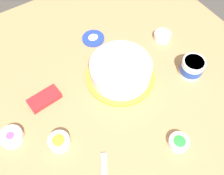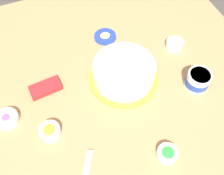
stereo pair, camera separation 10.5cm
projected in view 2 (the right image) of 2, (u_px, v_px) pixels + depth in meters
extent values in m
plane|color=tan|center=(106.00, 99.00, 1.06)|extent=(1.54, 1.54, 0.00)
cylinder|color=gold|center=(123.00, 77.00, 1.11)|extent=(0.31, 0.31, 0.01)
cylinder|color=brown|center=(124.00, 72.00, 1.08)|extent=(0.25, 0.25, 0.06)
cylinder|color=white|center=(124.00, 72.00, 1.08)|extent=(0.27, 0.27, 0.07)
ellipsoid|color=white|center=(124.00, 66.00, 1.04)|extent=(0.27, 0.27, 0.02)
cylinder|color=white|center=(198.00, 80.00, 1.07)|extent=(0.10, 0.10, 0.08)
cylinder|color=#2347B2|center=(197.00, 81.00, 1.07)|extent=(0.10, 0.10, 0.04)
cylinder|color=white|center=(200.00, 75.00, 1.04)|extent=(0.09, 0.09, 0.01)
cylinder|color=#233DAD|center=(105.00, 37.00, 1.25)|extent=(0.11, 0.11, 0.01)
ellipsoid|color=white|center=(105.00, 35.00, 1.24)|extent=(0.05, 0.04, 0.01)
cube|color=silver|center=(87.00, 169.00, 0.90)|extent=(0.09, 0.13, 0.00)
cylinder|color=white|center=(167.00, 154.00, 0.92)|extent=(0.08, 0.08, 0.03)
cylinder|color=green|center=(167.00, 153.00, 0.92)|extent=(0.07, 0.07, 0.01)
ellipsoid|color=green|center=(168.00, 153.00, 0.91)|extent=(0.05, 0.05, 0.02)
cylinder|color=white|center=(175.00, 44.00, 1.20)|extent=(0.08, 0.08, 0.04)
cylinder|color=blue|center=(175.00, 44.00, 1.21)|extent=(0.07, 0.07, 0.01)
ellipsoid|color=blue|center=(175.00, 43.00, 1.20)|extent=(0.06, 0.06, 0.02)
cylinder|color=white|center=(7.00, 119.00, 1.00)|extent=(0.09, 0.09, 0.03)
cylinder|color=#B251C6|center=(7.00, 119.00, 1.00)|extent=(0.08, 0.08, 0.01)
ellipsoid|color=#B251C6|center=(7.00, 118.00, 0.99)|extent=(0.06, 0.06, 0.02)
cylinder|color=white|center=(50.00, 132.00, 0.96)|extent=(0.08, 0.08, 0.04)
cylinder|color=yellow|center=(50.00, 131.00, 0.96)|extent=(0.07, 0.07, 0.01)
ellipsoid|color=yellow|center=(49.00, 130.00, 0.95)|extent=(0.06, 0.06, 0.02)
cube|color=red|center=(45.00, 88.00, 1.08)|extent=(0.14, 0.08, 0.02)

